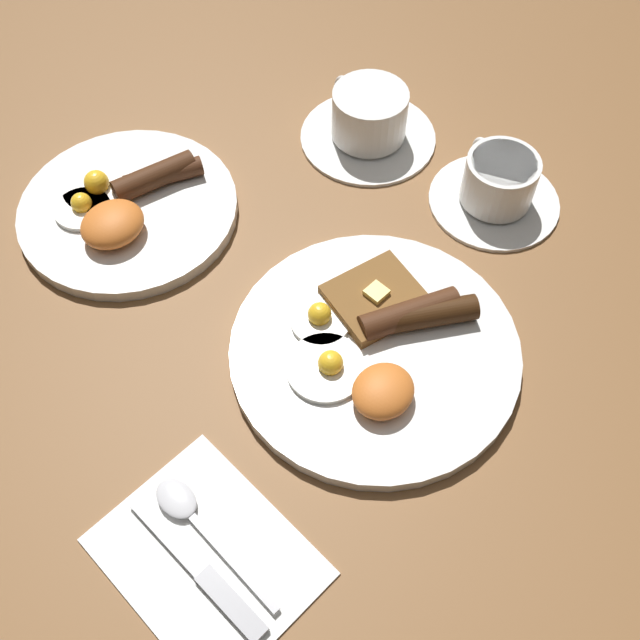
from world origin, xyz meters
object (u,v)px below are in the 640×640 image
teacup_far (369,120)px  spoon (189,513)px  breakfast_plate_far (127,207)px  knife (203,573)px  teacup_near (498,186)px  breakfast_plate_near (376,346)px

teacup_far → spoon: (-0.47, -0.19, -0.02)m
breakfast_plate_far → knife: size_ratio=1.52×
teacup_near → teacup_far: 0.18m
breakfast_plate_near → spoon: bearing=176.7°
teacup_near → teacup_far: bearing=95.2°
breakfast_plate_far → knife: (-0.22, -0.36, -0.01)m
breakfast_plate_far → teacup_near: teacup_near is taller
knife → teacup_near: bearing=-80.7°
teacup_far → spoon: bearing=-157.8°
breakfast_plate_near → teacup_far: bearing=41.6°
teacup_near → teacup_far: (-0.02, 0.18, 0.00)m
breakfast_plate_near → teacup_near: 0.25m
teacup_far → teacup_near: bearing=-84.8°
breakfast_plate_near → teacup_near: (0.25, 0.03, 0.01)m
teacup_near → teacup_far: size_ratio=0.90×
teacup_far → knife: (-0.50, -0.24, -0.02)m
teacup_near → spoon: bearing=-178.1°
breakfast_plate_near → spoon: 0.24m
breakfast_plate_near → spoon: size_ratio=1.87×
breakfast_plate_near → breakfast_plate_far: bearing=98.2°
breakfast_plate_far → teacup_near: size_ratio=1.64×
breakfast_plate_far → teacup_far: 0.30m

